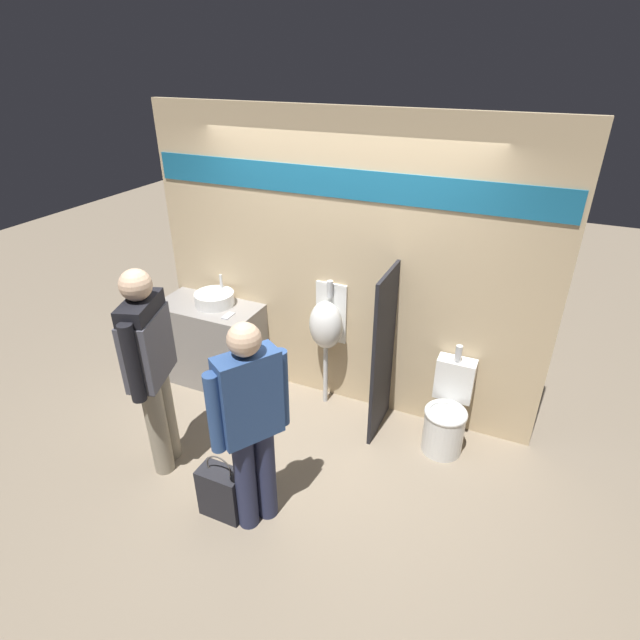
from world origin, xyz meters
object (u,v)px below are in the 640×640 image
person_in_vest (150,360)px  cell_phone (228,316)px  urinal_near_counter (326,325)px  shopping_bag (222,492)px  toilet (447,415)px  sink_basin (215,299)px  person_with_lanyard (251,421)px

person_in_vest → cell_phone: bearing=-17.1°
urinal_near_counter → shopping_bag: (-0.14, -1.58, -0.64)m
cell_phone → toilet: (2.10, 0.09, -0.55)m
sink_basin → toilet: size_ratio=0.42×
sink_basin → toilet: (2.35, -0.07, -0.61)m
sink_basin → shopping_bag: size_ratio=0.70×
cell_phone → toilet: size_ratio=0.15×
toilet → person_in_vest: 2.47m
cell_phone → person_in_vest: bearing=-88.2°
urinal_near_counter → person_in_vest: (-0.87, -1.32, 0.16)m
cell_phone → person_in_vest: 1.09m
toilet → person_in_vest: person_in_vest is taller
urinal_near_counter → person_with_lanyard: size_ratio=0.77×
cell_phone → toilet: 2.17m
sink_basin → person_with_lanyard: 1.91m
sink_basin → toilet: sink_basin is taller
shopping_bag → person_in_vest: bearing=160.9°
shopping_bag → urinal_near_counter: bearing=84.8°
sink_basin → cell_phone: (0.26, -0.16, -0.06)m
urinal_near_counter → person_in_vest: bearing=-123.3°
toilet → person_with_lanyard: (-1.08, -1.35, 0.59)m
shopping_bag → cell_phone: bearing=119.7°
cell_phone → urinal_near_counter: (0.90, 0.25, -0.02)m
sink_basin → urinal_near_counter: size_ratio=0.31×
toilet → person_with_lanyard: bearing=-128.6°
toilet → person_with_lanyard: 1.83m
person_with_lanyard → toilet: bearing=-6.5°
person_in_vest → sink_basin: bearing=-5.7°
toilet → person_in_vest: (-2.06, -1.17, 0.70)m
sink_basin → person_in_vest: 1.27m
cell_phone → person_with_lanyard: 1.62m
urinal_near_counter → person_with_lanyard: bearing=-85.6°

